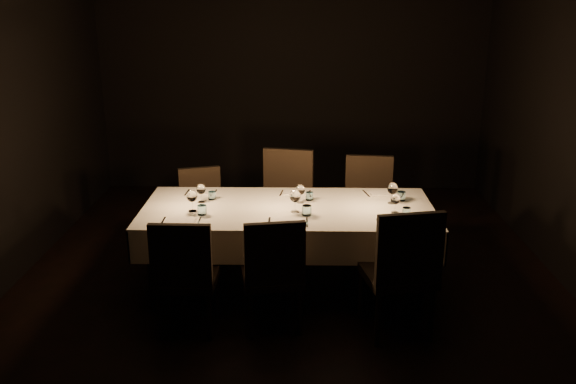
{
  "coord_description": "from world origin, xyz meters",
  "views": [
    {
      "loc": [
        0.09,
        -4.98,
        2.52
      ],
      "look_at": [
        0.0,
        0.0,
        0.9
      ],
      "focal_mm": 38.0,
      "sensor_mm": 36.0,
      "label": 1
    }
  ],
  "objects_px": {
    "chair_near_left": "(185,272)",
    "chair_near_right": "(402,268)",
    "chair_near_center": "(273,270)",
    "chair_far_left": "(202,207)",
    "dining_table": "(288,215)",
    "chair_far_center": "(285,199)",
    "chair_far_right": "(368,202)"
  },
  "relations": [
    {
      "from": "chair_near_left",
      "to": "chair_near_right",
      "type": "distance_m",
      "value": 1.63
    },
    {
      "from": "chair_near_center",
      "to": "chair_near_right",
      "type": "height_order",
      "value": "chair_near_right"
    },
    {
      "from": "chair_near_center",
      "to": "chair_far_left",
      "type": "bearing_deg",
      "value": -73.0
    },
    {
      "from": "dining_table",
      "to": "chair_far_right",
      "type": "xyz_separation_m",
      "value": [
        0.79,
        0.81,
        -0.15
      ]
    },
    {
      "from": "dining_table",
      "to": "chair_near_right",
      "type": "height_order",
      "value": "chair_near_right"
    },
    {
      "from": "dining_table",
      "to": "chair_far_left",
      "type": "relative_size",
      "value": 2.89
    },
    {
      "from": "chair_near_left",
      "to": "chair_far_center",
      "type": "xyz_separation_m",
      "value": [
        0.73,
        1.59,
        0.05
      ]
    },
    {
      "from": "chair_near_right",
      "to": "chair_near_center",
      "type": "bearing_deg",
      "value": -14.33
    },
    {
      "from": "chair_near_left",
      "to": "chair_far_center",
      "type": "distance_m",
      "value": 1.75
    },
    {
      "from": "dining_table",
      "to": "chair_near_right",
      "type": "xyz_separation_m",
      "value": [
        0.87,
        -0.81,
        -0.12
      ]
    },
    {
      "from": "chair_far_left",
      "to": "dining_table",
      "type": "bearing_deg",
      "value": -57.88
    },
    {
      "from": "chair_near_left",
      "to": "chair_near_right",
      "type": "height_order",
      "value": "chair_near_right"
    },
    {
      "from": "chair_near_center",
      "to": "chair_far_right",
      "type": "distance_m",
      "value": 1.8
    },
    {
      "from": "chair_near_center",
      "to": "chair_near_right",
      "type": "bearing_deg",
      "value": 166.84
    },
    {
      "from": "chair_far_right",
      "to": "chair_near_center",
      "type": "bearing_deg",
      "value": -114.02
    },
    {
      "from": "dining_table",
      "to": "chair_far_left",
      "type": "distance_m",
      "value": 1.19
    },
    {
      "from": "chair_far_right",
      "to": "chair_far_left",
      "type": "bearing_deg",
      "value": -173.0
    },
    {
      "from": "chair_near_left",
      "to": "chair_far_left",
      "type": "height_order",
      "value": "chair_near_left"
    },
    {
      "from": "chair_near_center",
      "to": "chair_far_left",
      "type": "relative_size",
      "value": 1.09
    },
    {
      "from": "dining_table",
      "to": "chair_near_right",
      "type": "relative_size",
      "value": 2.4
    },
    {
      "from": "chair_near_left",
      "to": "chair_near_center",
      "type": "xyz_separation_m",
      "value": [
        0.67,
        0.05,
        -0.0
      ]
    },
    {
      "from": "chair_far_center",
      "to": "chair_far_right",
      "type": "bearing_deg",
      "value": 12.5
    },
    {
      "from": "chair_far_center",
      "to": "chair_far_right",
      "type": "distance_m",
      "value": 0.83
    },
    {
      "from": "chair_far_left",
      "to": "chair_near_center",
      "type": "bearing_deg",
      "value": -79.58
    },
    {
      "from": "chair_near_center",
      "to": "chair_far_center",
      "type": "distance_m",
      "value": 1.54
    },
    {
      "from": "chair_near_right",
      "to": "chair_far_right",
      "type": "xyz_separation_m",
      "value": [
        -0.08,
        1.62,
        -0.03
      ]
    },
    {
      "from": "dining_table",
      "to": "chair_near_center",
      "type": "xyz_separation_m",
      "value": [
        -0.1,
        -0.75,
        -0.16
      ]
    },
    {
      "from": "dining_table",
      "to": "chair_far_left",
      "type": "xyz_separation_m",
      "value": [
        -0.88,
        0.77,
        -0.2
      ]
    },
    {
      "from": "chair_far_center",
      "to": "chair_far_right",
      "type": "height_order",
      "value": "chair_far_center"
    },
    {
      "from": "dining_table",
      "to": "chair_near_center",
      "type": "distance_m",
      "value": 0.78
    },
    {
      "from": "chair_near_right",
      "to": "chair_far_right",
      "type": "relative_size",
      "value": 1.07
    },
    {
      "from": "chair_near_center",
      "to": "chair_far_left",
      "type": "xyz_separation_m",
      "value": [
        -0.78,
        1.53,
        -0.04
      ]
    }
  ]
}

